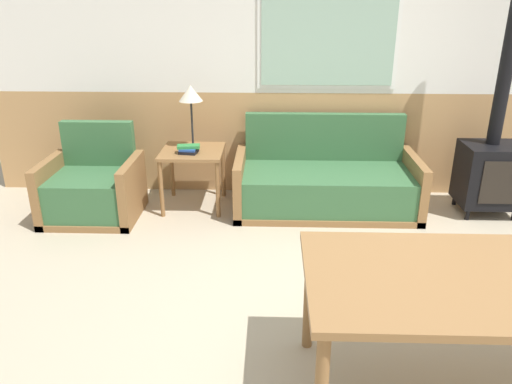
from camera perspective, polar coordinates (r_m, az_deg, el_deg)
name	(u,v)px	position (r m, az deg, el deg)	size (l,w,h in m)	color
ground_plane	(385,354)	(3.18, 14.56, -17.46)	(16.00, 16.00, 0.00)	#B2A58C
wall_back	(342,61)	(5.11, 9.83, 14.58)	(7.20, 0.09, 2.70)	tan
couch	(325,184)	(4.89, 7.94, 0.92)	(1.74, 0.84, 0.87)	olive
armchair	(93,190)	(4.92, -18.12, 0.22)	(0.85, 0.73, 0.85)	olive
side_table	(193,159)	(4.86, -7.24, 3.79)	(0.59, 0.59, 0.58)	olive
table_lamp	(191,96)	(4.81, -7.47, 10.83)	(0.22, 0.22, 0.60)	#262628
book_stack	(189,149)	(4.73, -7.72, 4.87)	(0.22, 0.17, 0.08)	black
dining_table	(482,289)	(2.65, 24.40, -10.08)	(1.69, 0.90, 0.73)	olive
wood_stove	(493,154)	(5.14, 25.42, 3.94)	(0.54, 0.46, 2.52)	black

